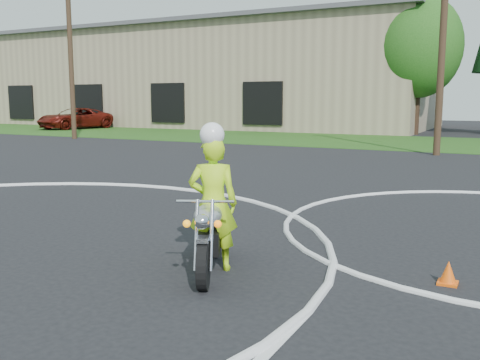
% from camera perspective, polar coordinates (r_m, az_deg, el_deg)
% --- Properties ---
extents(grass_strip, '(120.00, 10.00, 0.02)m').
position_cam_1_polar(grass_strip, '(30.35, 12.25, 4.12)').
color(grass_strip, '#1E4714').
rests_on(grass_strip, ground).
extents(course_markings, '(19.05, 19.05, 0.12)m').
position_cam_1_polar(course_markings, '(9.00, -13.25, -6.30)').
color(course_markings, silver).
rests_on(course_markings, ground).
extents(primary_motorcycle, '(1.03, 1.91, 1.07)m').
position_cam_1_polar(primary_motorcycle, '(7.13, -3.28, -5.76)').
color(primary_motorcycle, black).
rests_on(primary_motorcycle, ground).
extents(rider_primary_grp, '(0.78, 0.67, 1.99)m').
position_cam_1_polar(rider_primary_grp, '(7.15, -2.90, -2.09)').
color(rider_primary_grp, '#C3FF1A').
rests_on(rider_primary_grp, ground).
extents(pickup_grp, '(3.76, 6.20, 1.61)m').
position_cam_1_polar(pickup_grp, '(43.53, -17.20, 6.29)').
color(pickup_grp, '#561009').
rests_on(pickup_grp, ground).
extents(traffic_cones, '(21.44, 13.94, 0.30)m').
position_cam_1_polar(traffic_cones, '(5.79, 4.15, -13.23)').
color(traffic_cones, '#FF5C0D').
rests_on(traffic_cones, ground).
extents(warehouse, '(41.00, 17.00, 8.30)m').
position_cam_1_polar(warehouse, '(49.55, -4.25, 10.77)').
color(warehouse, tan).
rests_on(warehouse, ground).
extents(utility_poles, '(41.60, 1.12, 10.00)m').
position_cam_1_polar(utility_poles, '(23.58, 20.88, 15.16)').
color(utility_poles, '#473321').
rests_on(utility_poles, ground).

